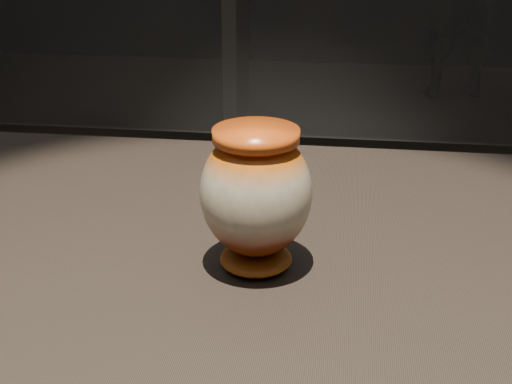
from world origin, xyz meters
TOP-DOWN VIEW (x-y plane):
  - main_vase at (0.14, -0.05)m, footprint 0.16×0.16m
  - back_shelf at (0.41, 3.38)m, footprint 2.00×0.60m

SIDE VIEW (x-z plane):
  - back_shelf at x=0.41m, z-range 0.19..1.09m
  - main_vase at x=0.14m, z-range 0.91..1.08m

